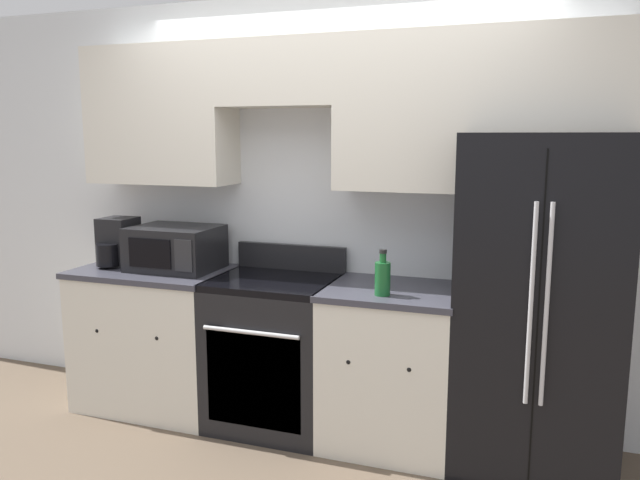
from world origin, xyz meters
The scene contains 9 objects.
ground_plane centered at (0.00, 0.00, 0.00)m, with size 12.00×12.00×0.00m, color brown.
wall_back centered at (0.02, 0.58, 1.54)m, with size 8.00×0.39×2.60m.
lower_cabinets_left centered at (-1.13, 0.31, 0.46)m, with size 0.98×0.64×0.92m.
lower_cabinets_right centered at (0.43, 0.31, 0.46)m, with size 0.75×0.64×0.92m.
oven_range centered at (-0.29, 0.31, 0.46)m, with size 0.72×0.65×1.08m.
refrigerator centered at (1.20, 0.36, 0.89)m, with size 0.82×0.76×1.77m.
microwave centered at (-0.99, 0.35, 1.05)m, with size 0.53×0.43×0.28m.
bottle centered at (0.41, 0.15, 1.01)m, with size 0.08×0.08×0.25m.
electric_kettle centered at (-1.42, 0.33, 1.06)m, with size 0.21×0.30×0.31m.
Camera 1 is at (1.17, -3.02, 1.76)m, focal length 35.00 mm.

